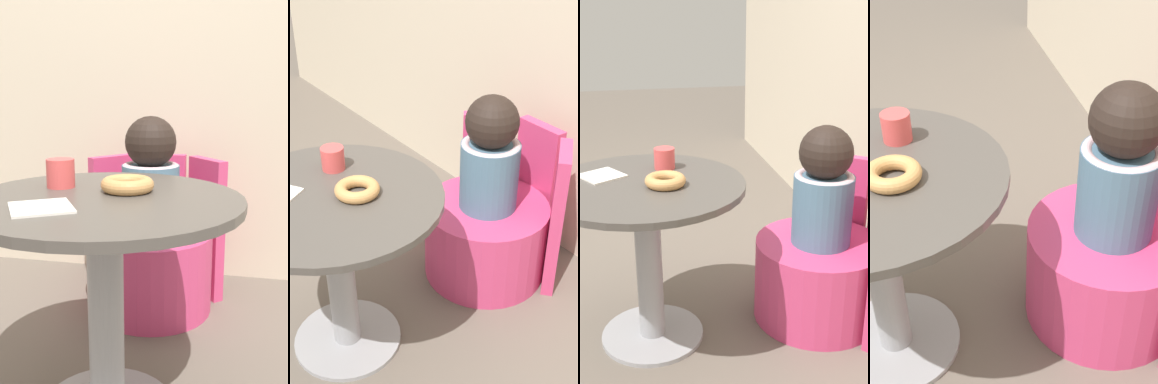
% 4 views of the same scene
% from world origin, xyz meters
% --- Properties ---
extents(ground_plane, '(12.00, 12.00, 0.00)m').
position_xyz_m(ground_plane, '(0.00, 0.00, 0.00)').
color(ground_plane, '#665B51').
extents(round_table, '(0.74, 0.74, 0.66)m').
position_xyz_m(round_table, '(-0.06, -0.02, 0.48)').
color(round_table, '#99999E').
rests_on(round_table, ground_plane).
extents(tub_chair, '(0.53, 0.53, 0.35)m').
position_xyz_m(tub_chair, '(-0.08, 0.68, 0.17)').
color(tub_chair, '#D13D70').
rests_on(tub_chair, ground_plane).
extents(child_figure, '(0.24, 0.24, 0.49)m').
position_xyz_m(child_figure, '(-0.08, 0.68, 0.58)').
color(child_figure, slate).
rests_on(child_figure, tub_chair).
extents(donut, '(0.15, 0.15, 0.04)m').
position_xyz_m(donut, '(-0.02, 0.05, 0.68)').
color(donut, tan).
rests_on(donut, round_table).
extents(cup, '(0.08, 0.08, 0.08)m').
position_xyz_m(cup, '(-0.22, 0.07, 0.70)').
color(cup, '#DB4C4C').
rests_on(cup, round_table).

